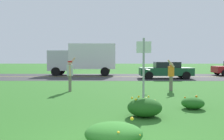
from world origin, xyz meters
TOP-DOWN VIEW (x-y plane):
  - ground_plane at (0.00, 9.60)m, footprint 120.00×120.00m
  - highway_strip at (0.00, 19.20)m, footprint 120.00×8.23m
  - highway_center_stripe at (0.00, 19.20)m, footprint 120.00×0.16m
  - daylily_clump_front_left at (2.75, 4.77)m, footprint 0.80×0.74m
  - daylily_clump_front_center at (0.89, 3.60)m, footprint 1.07×0.96m
  - daylily_clump_mid_center at (-0.05, 1.21)m, footprint 1.23×1.07m
  - sign_post_near_path at (1.07, 5.44)m, footprint 0.56×0.10m
  - person_thrower_red_cap_gray_shirt at (-2.44, 9.19)m, footprint 0.45×0.51m
  - person_catcher_orange_shirt at (3.08, 9.58)m, footprint 0.44×0.50m
  - frisbee_white at (1.80, 9.50)m, footprint 0.27×0.27m
  - car_dark_green_center_left at (4.42, 17.35)m, footprint 4.50×2.00m
  - box_truck_silver at (-3.17, 21.05)m, footprint 6.70×2.46m

SIDE VIEW (x-z plane):
  - ground_plane at x=0.00m, z-range 0.00..0.00m
  - highway_strip at x=0.00m, z-range 0.00..0.01m
  - highway_center_stripe at x=0.00m, z-range 0.01..0.01m
  - daylily_clump_front_left at x=2.75m, z-range -0.03..0.44m
  - daylily_clump_mid_center at x=-0.05m, z-range -0.03..0.47m
  - daylily_clump_front_center at x=0.89m, z-range -0.02..0.59m
  - car_dark_green_center_left at x=4.42m, z-range 0.01..1.46m
  - person_catcher_orange_shirt at x=3.08m, z-range 0.07..1.79m
  - person_thrower_red_cap_gray_shirt at x=-2.44m, z-range 0.08..1.93m
  - frisbee_white at x=1.80m, z-range 1.11..1.21m
  - sign_post_near_path at x=1.07m, z-range 0.27..2.84m
  - box_truck_silver at x=-3.17m, z-range 0.20..3.40m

